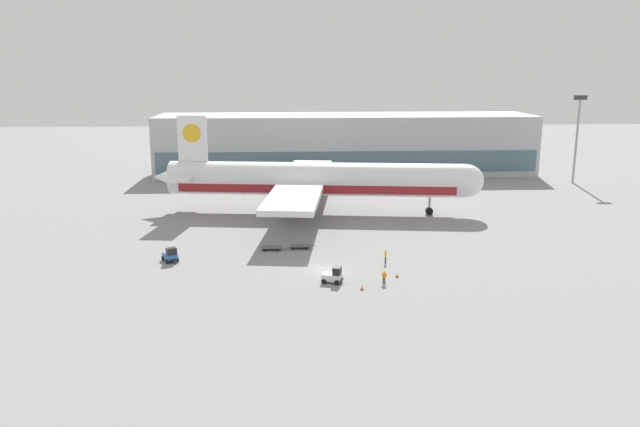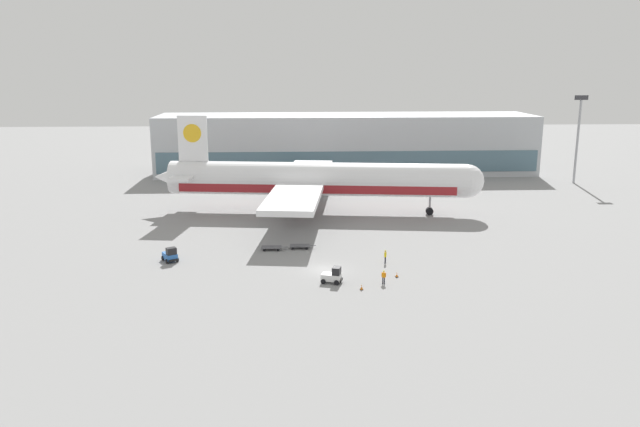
% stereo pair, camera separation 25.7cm
% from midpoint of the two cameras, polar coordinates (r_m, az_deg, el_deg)
% --- Properties ---
extents(ground_plane, '(400.00, 400.00, 0.00)m').
position_cam_midpoint_polar(ground_plane, '(79.88, 0.34, -5.16)').
color(ground_plane, gray).
extents(terminal_building, '(90.00, 18.20, 14.00)m').
position_cam_midpoint_polar(terminal_building, '(152.73, 2.26, 6.39)').
color(terminal_building, '#B2B7BC').
rests_on(terminal_building, ground_plane).
extents(light_mast, '(2.80, 0.50, 19.26)m').
position_cam_midpoint_polar(light_mast, '(148.70, 22.43, 6.93)').
color(light_mast, '#9EA0A5').
rests_on(light_mast, ground_plane).
extents(airplane_main, '(57.95, 48.62, 17.00)m').
position_cam_midpoint_polar(airplane_main, '(109.38, -0.79, 3.05)').
color(airplane_main, white).
rests_on(airplane_main, ground_plane).
extents(baggage_tug_foreground, '(2.74, 2.21, 2.00)m').
position_cam_midpoint_polar(baggage_tug_foreground, '(74.95, 1.11, -5.71)').
color(baggage_tug_foreground, silver).
rests_on(baggage_tug_foreground, ground_plane).
extents(baggage_tug_mid, '(2.53, 2.82, 2.00)m').
position_cam_midpoint_polar(baggage_tug_mid, '(85.26, -13.60, -3.72)').
color(baggage_tug_mid, '#2D66B7').
rests_on(baggage_tug_mid, ground_plane).
extents(baggage_dolly_lead, '(3.72, 1.57, 0.48)m').
position_cam_midpoint_polar(baggage_dolly_lead, '(88.38, -4.53, -3.11)').
color(baggage_dolly_lead, '#56565B').
rests_on(baggage_dolly_lead, ground_plane).
extents(baggage_dolly_second, '(3.72, 1.57, 0.48)m').
position_cam_midpoint_polar(baggage_dolly_second, '(88.93, -1.92, -2.97)').
color(baggage_dolly_second, '#56565B').
rests_on(baggage_dolly_second, ground_plane).
extents(ground_crew_near, '(0.34, 0.53, 1.78)m').
position_cam_midpoint_polar(ground_crew_near, '(82.61, 5.93, -3.83)').
color(ground_crew_near, black).
rests_on(ground_crew_near, ground_plane).
extents(ground_crew_far, '(0.50, 0.37, 1.68)m').
position_cam_midpoint_polar(ground_crew_far, '(74.90, 5.79, -5.70)').
color(ground_crew_far, black).
rests_on(ground_crew_far, ground_plane).
extents(traffic_cone_near, '(0.40, 0.40, 0.62)m').
position_cam_midpoint_polar(traffic_cone_near, '(77.67, 6.98, -5.56)').
color(traffic_cone_near, black).
rests_on(traffic_cone_near, ground_plane).
extents(traffic_cone_far, '(0.40, 0.40, 0.65)m').
position_cam_midpoint_polar(traffic_cone_far, '(72.99, 3.77, -6.73)').
color(traffic_cone_far, black).
rests_on(traffic_cone_far, ground_plane).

